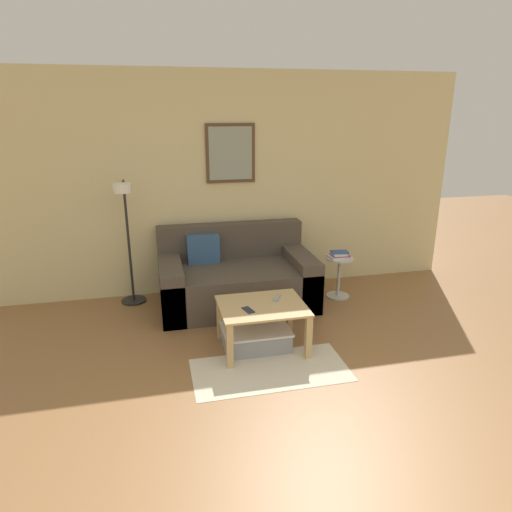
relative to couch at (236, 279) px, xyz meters
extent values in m
plane|color=olive|center=(0.05, -2.84, -0.29)|extent=(16.00, 16.00, 0.00)
cube|color=beige|center=(0.05, 0.52, 0.98)|extent=(5.60, 0.06, 2.55)
cube|color=#513823|center=(0.04, 0.48, 1.35)|extent=(0.57, 0.02, 0.66)
cube|color=#939E8E|center=(0.04, 0.47, 1.35)|extent=(0.50, 0.01, 0.59)
cube|color=beige|center=(0.02, -1.47, -0.29)|extent=(1.33, 0.65, 0.01)
cube|color=#4C4238|center=(0.00, -0.05, -0.07)|extent=(1.70, 1.00, 0.45)
cube|color=#4C4238|center=(0.00, 0.35, 0.36)|extent=(1.70, 0.20, 0.40)
cube|color=#4C4238|center=(-0.72, -0.05, -0.01)|extent=(0.24, 1.00, 0.57)
cube|color=#4C4238|center=(0.73, -0.05, -0.01)|extent=(0.24, 1.00, 0.57)
cube|color=#335684|center=(-0.33, 0.18, 0.32)|extent=(0.36, 0.14, 0.32)
cube|color=tan|center=(0.05, -1.06, 0.13)|extent=(0.78, 0.63, 0.02)
cube|color=tan|center=(-0.30, -1.34, -0.09)|extent=(0.06, 0.06, 0.41)
cube|color=tan|center=(0.40, -1.34, -0.09)|extent=(0.06, 0.06, 0.41)
cube|color=tan|center=(-0.30, -0.79, -0.09)|extent=(0.06, 0.06, 0.41)
cube|color=tan|center=(0.40, -0.79, -0.09)|extent=(0.06, 0.06, 0.41)
cube|color=gray|center=(-0.01, -1.04, -0.21)|extent=(0.60, 0.43, 0.17)
cube|color=silver|center=(-0.01, -1.04, -0.11)|extent=(0.62, 0.45, 0.02)
cylinder|color=black|center=(-1.15, 0.31, -0.28)|extent=(0.28, 0.28, 0.02)
cylinder|color=black|center=(-1.15, 0.31, 0.42)|extent=(0.03, 0.03, 1.38)
cylinder|color=black|center=(-1.15, 0.14, 1.11)|extent=(0.02, 0.32, 0.02)
cylinder|color=white|center=(-1.15, -0.02, 1.08)|extent=(0.18, 0.18, 0.09)
cylinder|color=silver|center=(1.21, -0.09, -0.29)|extent=(0.27, 0.27, 0.01)
cylinder|color=silver|center=(1.21, -0.09, -0.05)|extent=(0.04, 0.04, 0.45)
cylinder|color=silver|center=(1.21, -0.09, 0.18)|extent=(0.32, 0.32, 0.02)
cube|color=silver|center=(1.20, -0.09, 0.20)|extent=(0.26, 0.20, 0.03)
cube|color=#8C4C93|center=(1.21, -0.09, 0.22)|extent=(0.20, 0.18, 0.01)
cube|color=silver|center=(1.20, -0.09, 0.24)|extent=(0.17, 0.17, 0.02)
cube|color=#335199|center=(1.21, -0.09, 0.26)|extent=(0.20, 0.15, 0.02)
cube|color=#99999E|center=(0.22, -0.96, 0.15)|extent=(0.11, 0.15, 0.02)
cube|color=#1E2338|center=(-0.10, -1.15, 0.14)|extent=(0.10, 0.15, 0.01)
camera|label=1|loc=(-0.86, -4.75, 1.84)|focal=32.00mm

